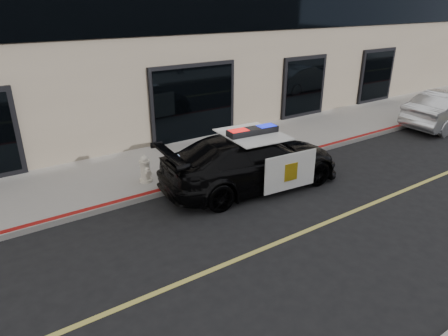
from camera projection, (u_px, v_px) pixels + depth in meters
ground at (365, 207)px, 10.26m from camera, size 120.00×120.00×0.00m
sidewalk_n at (243, 147)px, 14.24m from camera, size 60.00×3.50×0.15m
police_car at (252, 160)px, 11.16m from camera, size 3.08×5.64×1.72m
fire_hydrant at (145, 169)px, 11.20m from camera, size 0.36×0.50×0.80m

